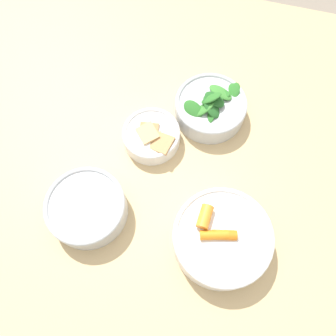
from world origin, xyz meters
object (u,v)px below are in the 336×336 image
bowl_carrots (221,238)px  bowl_cookies (152,136)px  bowl_greens (210,107)px  bowl_beans_hotdog (87,208)px

bowl_carrots → bowl_cookies: size_ratio=1.49×
bowl_greens → bowl_beans_hotdog: 0.35m
bowl_beans_hotdog → bowl_cookies: bearing=-112.1°
bowl_carrots → bowl_beans_hotdog: 0.27m
bowl_carrots → bowl_greens: bowl_greens is taller
bowl_carrots → bowl_cookies: bearing=-43.6°
bowl_beans_hotdog → bowl_carrots: bearing=-177.9°
bowl_greens → bowl_beans_hotdog: (0.19, 0.29, -0.00)m
bowl_carrots → bowl_beans_hotdog: bearing=2.1°
bowl_greens → bowl_beans_hotdog: bowl_greens is taller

